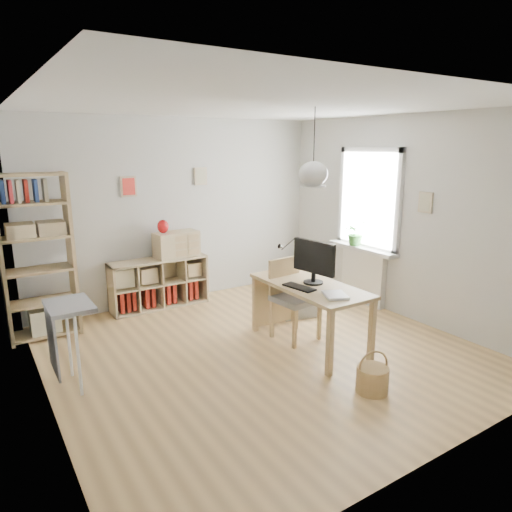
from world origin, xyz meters
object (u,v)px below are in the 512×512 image
chair (292,294)px  storage_chest (296,302)px  cube_shelf (157,287)px  tall_bookshelf (36,251)px  desk (310,292)px  drawer_chest (177,244)px  monitor (314,260)px

chair → storage_chest: size_ratio=1.48×
storage_chest → cube_shelf: bearing=150.3°
tall_bookshelf → storage_chest: 3.39m
tall_bookshelf → storage_chest: size_ratio=3.04×
desk → chair: size_ratio=1.54×
storage_chest → chair: bearing=-120.0°
cube_shelf → drawer_chest: (0.31, -0.04, 0.60)m
cube_shelf → monitor: size_ratio=2.44×
desk → drawer_chest: (-0.71, 2.19, 0.25)m
tall_bookshelf → chair: 3.09m
cube_shelf → drawer_chest: drawer_chest is taller
desk → tall_bookshelf: size_ratio=0.75×
desk → storage_chest: size_ratio=2.28×
chair → monitor: 0.56m
desk → cube_shelf: bearing=114.6°
tall_bookshelf → chair: size_ratio=2.05×
chair → storage_chest: (0.52, 0.58, -0.38)m
cube_shelf → storage_chest: bearing=-41.6°
desk → monitor: size_ratio=2.61×
desk → chair: 0.32m
desk → monitor: monitor is taller
chair → tall_bookshelf: bearing=141.5°
storage_chest → monitor: size_ratio=1.15×
chair → monitor: size_ratio=1.70×
cube_shelf → drawer_chest: bearing=-7.5°
storage_chest → drawer_chest: bearing=144.6°
chair → storage_chest: chair is taller
monitor → chair: bearing=96.0°
desk → storage_chest: bearing=60.6°
desk → cube_shelf: 2.48m
desk → drawer_chest: drawer_chest is taller
desk → drawer_chest: bearing=107.9°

